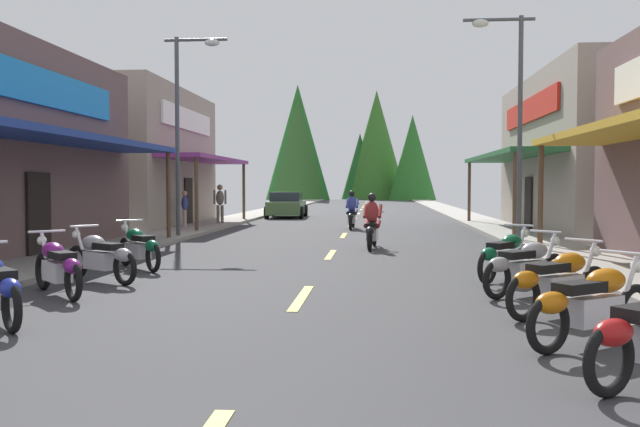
{
  "coord_description": "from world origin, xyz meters",
  "views": [
    {
      "loc": [
        1.21,
        -2.01,
        1.8
      ],
      "look_at": [
        -0.71,
        20.27,
        0.85
      ],
      "focal_mm": 37.94,
      "sensor_mm": 36.0,
      "label": 1
    }
  ],
  "objects_px": {
    "streetlamp_right": "(510,98)",
    "rider_cruising_lead": "(372,226)",
    "motorcycle_parked_right_2": "(559,281)",
    "motorcycle_parked_right_4": "(506,255)",
    "motorcycle_parked_right_1": "(592,303)",
    "pedestrian_browsing": "(220,202)",
    "motorcycle_parked_left_2": "(58,266)",
    "streetlamp_left": "(186,109)",
    "pedestrian_by_shop": "(185,207)",
    "rider_cruising_trailing": "(352,213)",
    "parked_car_curbside": "(287,205)",
    "motorcycle_parked_left_4": "(139,246)",
    "motorcycle_parked_right_3": "(526,265)",
    "motorcycle_parked_left_3": "(101,256)"
  },
  "relations": [
    {
      "from": "motorcycle_parked_right_2",
      "to": "rider_cruising_lead",
      "type": "height_order",
      "value": "rider_cruising_lead"
    },
    {
      "from": "motorcycle_parked_left_4",
      "to": "motorcycle_parked_right_1",
      "type": "bearing_deg",
      "value": -172.17
    },
    {
      "from": "streetlamp_left",
      "to": "motorcycle_parked_left_2",
      "type": "bearing_deg",
      "value": -84.26
    },
    {
      "from": "motorcycle_parked_right_4",
      "to": "motorcycle_parked_left_3",
      "type": "relative_size",
      "value": 0.96
    },
    {
      "from": "motorcycle_parked_right_3",
      "to": "motorcycle_parked_left_3",
      "type": "relative_size",
      "value": 0.9
    },
    {
      "from": "motorcycle_parked_left_2",
      "to": "pedestrian_by_shop",
      "type": "relative_size",
      "value": 1.03
    },
    {
      "from": "motorcycle_parked_right_2",
      "to": "motorcycle_parked_right_4",
      "type": "height_order",
      "value": "same"
    },
    {
      "from": "motorcycle_parked_right_3",
      "to": "motorcycle_parked_left_2",
      "type": "bearing_deg",
      "value": 143.66
    },
    {
      "from": "streetlamp_right",
      "to": "rider_cruising_lead",
      "type": "bearing_deg",
      "value": -158.76
    },
    {
      "from": "streetlamp_left",
      "to": "motorcycle_parked_left_2",
      "type": "height_order",
      "value": "streetlamp_left"
    },
    {
      "from": "motorcycle_parked_right_2",
      "to": "motorcycle_parked_left_2",
      "type": "height_order",
      "value": "same"
    },
    {
      "from": "parked_car_curbside",
      "to": "streetlamp_right",
      "type": "bearing_deg",
      "value": -152.93
    },
    {
      "from": "pedestrian_by_shop",
      "to": "pedestrian_browsing",
      "type": "distance_m",
      "value": 2.58
    },
    {
      "from": "rider_cruising_lead",
      "to": "rider_cruising_trailing",
      "type": "distance_m",
      "value": 8.47
    },
    {
      "from": "rider_cruising_trailing",
      "to": "pedestrian_by_shop",
      "type": "bearing_deg",
      "value": 98.58
    },
    {
      "from": "motorcycle_parked_right_2",
      "to": "motorcycle_parked_left_4",
      "type": "distance_m",
      "value": 8.77
    },
    {
      "from": "rider_cruising_trailing",
      "to": "pedestrian_browsing",
      "type": "relative_size",
      "value": 1.18
    },
    {
      "from": "motorcycle_parked_left_2",
      "to": "pedestrian_by_shop",
      "type": "bearing_deg",
      "value": -34.71
    },
    {
      "from": "motorcycle_parked_right_2",
      "to": "motorcycle_parked_left_2",
      "type": "xyz_separation_m",
      "value": [
        -7.63,
        1.01,
        0.0
      ]
    },
    {
      "from": "streetlamp_right",
      "to": "motorcycle_parked_left_2",
      "type": "bearing_deg",
      "value": -131.86
    },
    {
      "from": "motorcycle_parked_right_2",
      "to": "motorcycle_parked_right_3",
      "type": "xyz_separation_m",
      "value": [
        -0.07,
        1.73,
        0.0
      ]
    },
    {
      "from": "motorcycle_parked_right_2",
      "to": "parked_car_curbside",
      "type": "relative_size",
      "value": 0.4
    },
    {
      "from": "streetlamp_left",
      "to": "motorcycle_parked_left_2",
      "type": "distance_m",
      "value": 12.08
    },
    {
      "from": "pedestrian_browsing",
      "to": "streetlamp_right",
      "type": "bearing_deg",
      "value": 43.23
    },
    {
      "from": "rider_cruising_trailing",
      "to": "pedestrian_by_shop",
      "type": "relative_size",
      "value": 1.37
    },
    {
      "from": "motorcycle_parked_left_4",
      "to": "pedestrian_by_shop",
      "type": "distance_m",
      "value": 13.01
    },
    {
      "from": "motorcycle_parked_right_2",
      "to": "rider_cruising_trailing",
      "type": "bearing_deg",
      "value": 63.05
    },
    {
      "from": "parked_car_curbside",
      "to": "motorcycle_parked_right_4",
      "type": "bearing_deg",
      "value": -164.45
    },
    {
      "from": "motorcycle_parked_right_1",
      "to": "pedestrian_browsing",
      "type": "relative_size",
      "value": 0.99
    },
    {
      "from": "motorcycle_parked_right_4",
      "to": "rider_cruising_lead",
      "type": "relative_size",
      "value": 0.83
    },
    {
      "from": "motorcycle_parked_right_4",
      "to": "motorcycle_parked_right_1",
      "type": "bearing_deg",
      "value": -143.43
    },
    {
      "from": "motorcycle_parked_left_3",
      "to": "motorcycle_parked_left_2",
      "type": "bearing_deg",
      "value": 120.89
    },
    {
      "from": "streetlamp_right",
      "to": "pedestrian_by_shop",
      "type": "relative_size",
      "value": 4.35
    },
    {
      "from": "streetlamp_left",
      "to": "rider_cruising_lead",
      "type": "bearing_deg",
      "value": -25.17
    },
    {
      "from": "motorcycle_parked_left_2",
      "to": "pedestrian_browsing",
      "type": "xyz_separation_m",
      "value": [
        -1.74,
        18.62,
        0.57
      ]
    },
    {
      "from": "motorcycle_parked_left_2",
      "to": "motorcycle_parked_right_2",
      "type": "bearing_deg",
      "value": -141.47
    },
    {
      "from": "motorcycle_parked_right_2",
      "to": "motorcycle_parked_right_3",
      "type": "height_order",
      "value": "same"
    },
    {
      "from": "pedestrian_browsing",
      "to": "motorcycle_parked_right_3",
      "type": "bearing_deg",
      "value": 18.93
    },
    {
      "from": "pedestrian_by_shop",
      "to": "motorcycle_parked_right_1",
      "type": "bearing_deg",
      "value": -74.17
    },
    {
      "from": "motorcycle_parked_right_4",
      "to": "motorcycle_parked_right_3",
      "type": "bearing_deg",
      "value": -143.25
    },
    {
      "from": "streetlamp_left",
      "to": "streetlamp_right",
      "type": "height_order",
      "value": "streetlamp_right"
    },
    {
      "from": "motorcycle_parked_right_1",
      "to": "motorcycle_parked_right_4",
      "type": "xyz_separation_m",
      "value": [
        0.02,
        5.2,
        0.0
      ]
    },
    {
      "from": "motorcycle_parked_left_3",
      "to": "rider_cruising_lead",
      "type": "xyz_separation_m",
      "value": [
        4.93,
        6.97,
        0.17
      ]
    },
    {
      "from": "streetlamp_right",
      "to": "motorcycle_parked_right_4",
      "type": "relative_size",
      "value": 3.82
    },
    {
      "from": "pedestrian_by_shop",
      "to": "motorcycle_parked_right_2",
      "type": "bearing_deg",
      "value": -71.55
    },
    {
      "from": "rider_cruising_lead",
      "to": "motorcycle_parked_left_3",
      "type": "bearing_deg",
      "value": 149.39
    },
    {
      "from": "motorcycle_parked_left_4",
      "to": "pedestrian_by_shop",
      "type": "bearing_deg",
      "value": -30.07
    },
    {
      "from": "motorcycle_parked_right_4",
      "to": "pedestrian_browsing",
      "type": "relative_size",
      "value": 0.98
    },
    {
      "from": "streetlamp_left",
      "to": "pedestrian_by_shop",
      "type": "height_order",
      "value": "streetlamp_left"
    },
    {
      "from": "motorcycle_parked_right_2",
      "to": "motorcycle_parked_left_3",
      "type": "distance_m",
      "value": 7.99
    }
  ]
}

